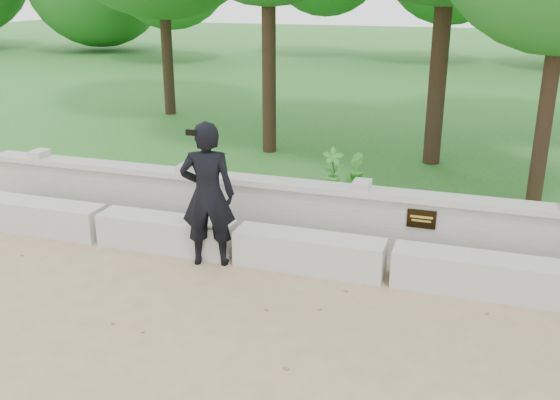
% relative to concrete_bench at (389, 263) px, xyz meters
% --- Properties ---
extents(ground, '(80.00, 80.00, 0.00)m').
position_rel_concrete_bench_xyz_m(ground, '(-0.00, -1.90, -0.22)').
color(ground, tan).
rests_on(ground, ground).
extents(lawn, '(40.00, 22.00, 0.25)m').
position_rel_concrete_bench_xyz_m(lawn, '(-0.00, 12.10, -0.10)').
color(lawn, '#23621E').
rests_on(lawn, ground).
extents(concrete_bench, '(11.90, 0.45, 0.45)m').
position_rel_concrete_bench_xyz_m(concrete_bench, '(0.00, 0.00, 0.00)').
color(concrete_bench, beige).
rests_on(concrete_bench, ground).
extents(parapet_wall, '(12.50, 0.35, 0.90)m').
position_rel_concrete_bench_xyz_m(parapet_wall, '(0.00, 0.70, 0.24)').
color(parapet_wall, beige).
rests_on(parapet_wall, ground).
extents(man_main, '(0.78, 0.71, 1.86)m').
position_rel_concrete_bench_xyz_m(man_main, '(-2.25, -0.24, 0.71)').
color(man_main, black).
rests_on(man_main, ground).
extents(shrub_a, '(0.41, 0.35, 0.67)m').
position_rel_concrete_bench_xyz_m(shrub_a, '(-1.32, 2.58, 0.36)').
color(shrub_a, '#3C8E30').
rests_on(shrub_a, lawn).
extents(shrub_b, '(0.34, 0.36, 0.52)m').
position_rel_concrete_bench_xyz_m(shrub_b, '(-1.01, 2.89, 0.29)').
color(shrub_b, '#3C8E30').
rests_on(shrub_b, lawn).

